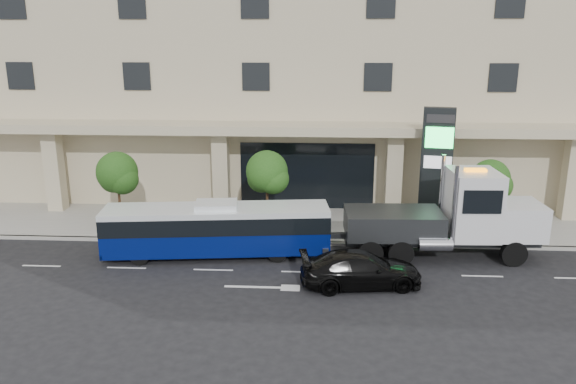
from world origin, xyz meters
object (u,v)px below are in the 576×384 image
(city_bus, at_px, (217,229))
(tow_truck, at_px, (452,218))
(black_sedan, at_px, (361,269))
(signage_pylon, at_px, (436,168))

(city_bus, relative_size, tow_truck, 1.04)
(tow_truck, xyz_separation_m, black_sedan, (-4.47, -3.59, -1.21))
(city_bus, height_order, tow_truck, tow_truck)
(black_sedan, xyz_separation_m, signage_pylon, (4.38, 7.40, 2.73))
(tow_truck, height_order, black_sedan, tow_truck)
(signage_pylon, bearing_deg, black_sedan, -109.54)
(tow_truck, bearing_deg, black_sedan, -143.59)
(black_sedan, bearing_deg, tow_truck, -59.20)
(tow_truck, relative_size, black_sedan, 2.04)
(city_bus, relative_size, signage_pylon, 1.66)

